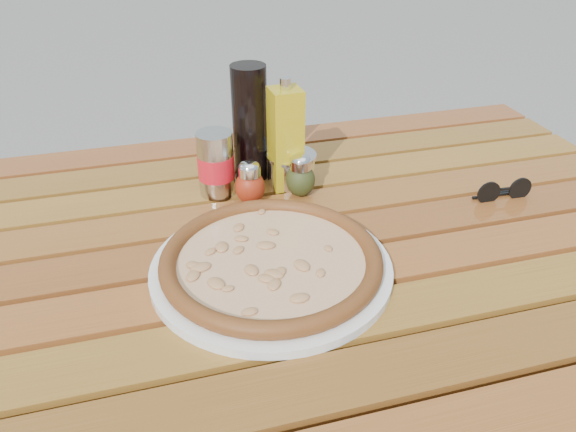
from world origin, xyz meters
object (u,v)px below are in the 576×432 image
object	(u,v)px
soda_can	(216,164)
olive_oil_cruet	(286,139)
parmesan_tin	(291,168)
dark_bottle	(250,123)
sunglasses	(503,191)
pizza	(271,260)
pepper_shaker	(250,183)
oregano_shaker	(300,176)
plate	(271,268)
table	(291,275)

from	to	relation	value
soda_can	olive_oil_cruet	world-z (taller)	olive_oil_cruet
olive_oil_cruet	parmesan_tin	size ratio (longest dim) A/B	2.06
dark_bottle	sunglasses	world-z (taller)	dark_bottle
pizza	olive_oil_cruet	world-z (taller)	olive_oil_cruet
pepper_shaker	oregano_shaker	distance (m)	0.09
pizza	dark_bottle	size ratio (longest dim) A/B	1.86
sunglasses	dark_bottle	bearing A→B (deg)	154.90
oregano_shaker	olive_oil_cruet	size ratio (longest dim) A/B	0.39
plate	soda_can	xyz separation A→B (m)	(-0.04, 0.26, 0.05)
dark_bottle	sunglasses	size ratio (longest dim) A/B	2.00
oregano_shaker	sunglasses	world-z (taller)	oregano_shaker
dark_bottle	soda_can	distance (m)	0.10
olive_oil_cruet	sunglasses	world-z (taller)	olive_oil_cruet
table	pizza	distance (m)	0.14
pizza	soda_can	distance (m)	0.27
oregano_shaker	sunglasses	distance (m)	0.37
pepper_shaker	olive_oil_cruet	distance (m)	0.11
parmesan_tin	sunglasses	distance (m)	0.39
pepper_shaker	plate	bearing A→B (deg)	-93.92
dark_bottle	parmesan_tin	bearing A→B (deg)	-34.63
pepper_shaker	table	bearing A→B (deg)	-73.73
sunglasses	olive_oil_cruet	bearing A→B (deg)	158.60
olive_oil_cruet	parmesan_tin	world-z (taller)	olive_oil_cruet
table	olive_oil_cruet	bearing A→B (deg)	77.54
oregano_shaker	sunglasses	size ratio (longest dim) A/B	0.74
pizza	sunglasses	size ratio (longest dim) A/B	3.72
plate	parmesan_tin	size ratio (longest dim) A/B	3.53
soda_can	oregano_shaker	bearing A→B (deg)	-18.16
soda_can	pizza	bearing A→B (deg)	-82.04
dark_bottle	olive_oil_cruet	world-z (taller)	dark_bottle
pepper_shaker	parmesan_tin	world-z (taller)	pepper_shaker
soda_can	table	bearing A→B (deg)	-63.69
table	olive_oil_cruet	xyz separation A→B (m)	(0.04, 0.18, 0.17)
table	parmesan_tin	xyz separation A→B (m)	(0.05, 0.19, 0.11)
olive_oil_cruet	dark_bottle	bearing A→B (deg)	133.77
plate	olive_oil_cruet	xyz separation A→B (m)	(0.09, 0.26, 0.09)
dark_bottle	olive_oil_cruet	distance (m)	0.08
oregano_shaker	parmesan_tin	distance (m)	0.05
pepper_shaker	dark_bottle	distance (m)	0.13
soda_can	olive_oil_cruet	distance (m)	0.14
plate	dark_bottle	xyz separation A→B (m)	(0.04, 0.31, 0.10)
table	sunglasses	world-z (taller)	sunglasses
pepper_shaker	oregano_shaker	bearing A→B (deg)	0.85
pizza	parmesan_tin	xyz separation A→B (m)	(0.11, 0.27, 0.01)
soda_can	dark_bottle	bearing A→B (deg)	33.41
dark_bottle	soda_can	xyz separation A→B (m)	(-0.08, -0.05, -0.05)
table	plate	world-z (taller)	plate
pizza	olive_oil_cruet	distance (m)	0.28
olive_oil_cruet	pepper_shaker	bearing A→B (deg)	-150.97
pizza	sunglasses	world-z (taller)	sunglasses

